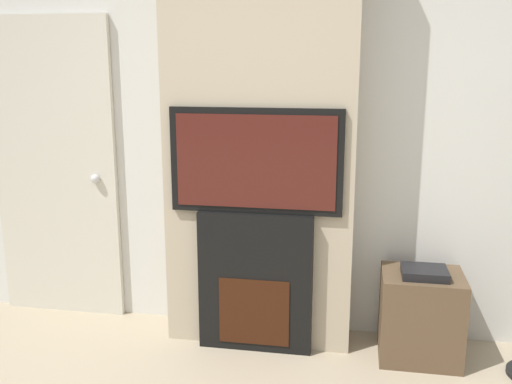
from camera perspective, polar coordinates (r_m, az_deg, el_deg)
wall_back at (r=3.61m, az=0.97°, el=6.87°), size 6.00×0.06×2.70m
chimney_breast at (r=3.43m, az=0.47°, el=6.53°), size 1.14×0.32×2.70m
fireplace at (r=3.50m, az=-0.00°, el=-8.93°), size 0.69×0.15×0.86m
television at (r=3.29m, az=-0.01°, el=3.12°), size 1.01×0.07×0.61m
media_stand at (r=3.58m, az=16.13°, el=-11.70°), size 0.47×0.39×0.58m
entry_door at (r=4.09m, az=-19.40°, el=2.06°), size 0.87×0.09×2.03m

